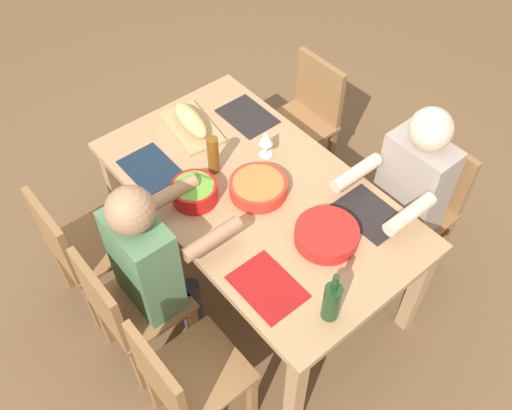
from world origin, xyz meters
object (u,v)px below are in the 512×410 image
Objects in this scene: diner_near_left at (407,191)px; chair_far_center at (127,307)px; bread_loaf at (191,120)px; serving_bowl_salad at (195,191)px; cutting_board at (192,127)px; chair_near_left at (421,201)px; diner_far_center at (153,261)px; dining_table at (256,202)px; beer_bottle at (213,155)px; chair_far_right at (80,246)px; serving_bowl_greens at (327,234)px; wine_glass at (266,139)px; chair_far_left at (183,379)px; wine_bottle at (332,301)px; serving_bowl_fruit at (258,187)px; chair_near_right at (306,116)px.

chair_far_center is at bearing 71.89° from diner_near_left.
diner_near_left is 3.75× the size of bread_loaf.
serving_bowl_salad is 0.57× the size of cutting_board.
chair_near_left is 0.71× the size of diner_far_center.
diner_far_center is at bearing -90.00° from chair_far_center.
dining_table is at bearing -119.74° from serving_bowl_salad.
chair_far_center is 0.86m from beer_bottle.
chair_far_center is at bearing 125.27° from cutting_board.
chair_far_right is 2.84× the size of serving_bowl_greens.
chair_far_left is at bearing 122.07° from wine_glass.
wine_bottle is at bearing -114.31° from chair_far_left.
chair_far_right is at bearing 58.95° from serving_bowl_fruit.
beer_bottle reaches higher than chair_far_left.
diner_far_center reaches higher than serving_bowl_salad.
chair_near_right is 0.71× the size of diner_near_left.
beer_bottle is (0.10, -0.19, 0.05)m from serving_bowl_salad.
dining_table is 0.13m from serving_bowl_fruit.
wine_bottle is at bearing 104.82° from chair_near_left.
diner_near_left is 4.16× the size of serving_bowl_fruit.
serving_bowl_fruit is at bearing -16.21° from wine_bottle.
chair_far_right is (0.47, 0.18, -0.21)m from diner_far_center.
serving_bowl_fruit is (0.45, -0.80, 0.30)m from chair_far_left.
diner_near_left is (-0.93, 0.18, 0.21)m from chair_near_right.
chair_far_left is 5.12× the size of wine_glass.
dining_table is at bearing 120.10° from chair_near_right.
chair_near_right is at bearing -59.90° from chair_far_left.
dining_table is 5.89× the size of serving_bowl_fruit.
serving_bowl_greens is 0.75× the size of cutting_board.
chair_near_left is 3.86× the size of beer_bottle.
beer_bottle is at bearing -7.85° from wine_bottle.
serving_bowl_greens is 0.71m from beer_bottle.
chair_near_right is 2.93× the size of wine_bottle.
chair_far_right is at bearing 98.12° from bread_loaf.
diner_far_center is 3.75× the size of bread_loaf.
diner_far_center is at bearing 56.64° from serving_bowl_greens.
wine_bottle reaches higher than chair_near_right.
serving_bowl_salad is at bearing 146.46° from cutting_board.
bread_loaf is at bearing 0.00° from cutting_board.
serving_bowl_fruit reaches higher than serving_bowl_greens.
chair_near_left is at bearing -120.01° from serving_bowl_salad.
cutting_board is (0.43, -0.29, -0.05)m from serving_bowl_salad.
dining_table is 0.95m from chair_near_right.
chair_far_left is 0.71× the size of diner_far_center.
cutting_board is (0.59, -0.02, 0.09)m from dining_table.
chair_far_right is (0.93, 0.00, 0.00)m from chair_far_left.
wine_glass is (-0.08, -0.28, 0.01)m from beer_bottle.
serving_bowl_salad is at bearing -66.96° from diner_far_center.
chair_far_left is at bearing 134.39° from beer_bottle.
chair_far_center is at bearing 90.00° from dining_table.
chair_far_center is 1.00× the size of chair_far_right.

